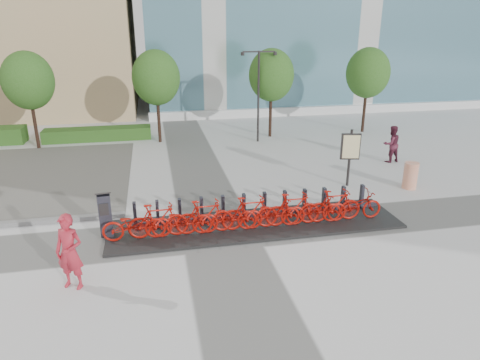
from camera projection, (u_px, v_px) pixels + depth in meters
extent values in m
plane|color=silver|center=(219.00, 233.00, 13.68)|extent=(120.00, 120.00, 0.00)
cube|color=#2E651C|center=(98.00, 134.00, 24.77)|extent=(6.00, 1.20, 0.70)
cylinder|color=#3A231B|center=(35.00, 121.00, 22.71)|extent=(0.18, 0.18, 3.00)
ellipsoid|color=#1E5312|center=(28.00, 81.00, 22.00)|extent=(2.60, 2.60, 2.99)
cylinder|color=#3A231B|center=(159.00, 116.00, 23.94)|extent=(0.18, 0.18, 3.00)
ellipsoid|color=#1E5312|center=(156.00, 78.00, 23.23)|extent=(2.60, 2.60, 2.99)
cylinder|color=#3A231B|center=(270.00, 111.00, 25.18)|extent=(0.18, 0.18, 3.00)
ellipsoid|color=#1E5312|center=(271.00, 75.00, 24.47)|extent=(2.60, 2.60, 2.99)
cylinder|color=#3A231B|center=(364.00, 108.00, 26.32)|extent=(0.18, 0.18, 3.00)
ellipsoid|color=#1E5312|center=(368.00, 73.00, 25.60)|extent=(2.60, 2.60, 2.99)
cylinder|color=black|center=(258.00, 98.00, 23.73)|extent=(0.12, 0.12, 5.00)
cube|color=black|center=(251.00, 52.00, 22.81)|extent=(0.90, 0.08, 0.08)
cube|color=black|center=(267.00, 52.00, 22.98)|extent=(0.90, 0.08, 0.08)
cylinder|color=black|center=(243.00, 54.00, 22.76)|extent=(0.20, 0.20, 0.18)
cylinder|color=black|center=(275.00, 53.00, 23.10)|extent=(0.20, 0.20, 0.18)
cube|color=black|center=(256.00, 224.00, 14.19)|extent=(9.60, 2.40, 0.08)
imported|color=#A91007|center=(134.00, 224.00, 12.94)|extent=(1.90, 0.66, 1.00)
imported|color=#A91007|center=(158.00, 221.00, 13.06)|extent=(1.85, 0.52, 1.11)
imported|color=#A91007|center=(182.00, 220.00, 13.22)|extent=(1.90, 0.66, 1.00)
imported|color=#A91007|center=(205.00, 217.00, 13.34)|extent=(1.85, 0.52, 1.11)
imported|color=#A91007|center=(228.00, 216.00, 13.49)|extent=(1.90, 0.66, 1.00)
imported|color=#A91007|center=(250.00, 213.00, 13.61)|extent=(1.85, 0.52, 1.11)
imported|color=#A91007|center=(272.00, 213.00, 13.76)|extent=(1.90, 0.66, 1.00)
imported|color=#A91007|center=(293.00, 209.00, 13.88)|extent=(1.85, 0.52, 1.11)
imported|color=#A91007|center=(314.00, 209.00, 14.04)|extent=(1.90, 0.66, 1.00)
imported|color=#A91007|center=(334.00, 206.00, 14.16)|extent=(1.85, 0.52, 1.11)
imported|color=#A91007|center=(354.00, 205.00, 14.31)|extent=(1.90, 0.66, 1.00)
cube|color=#272731|center=(105.00, 215.00, 13.13)|extent=(0.42, 0.37, 1.36)
cube|color=black|center=(103.00, 193.00, 12.88)|extent=(0.50, 0.43, 0.17)
cube|color=black|center=(104.00, 210.00, 12.88)|extent=(0.27, 0.05, 0.38)
imported|color=#B42333|center=(70.00, 252.00, 10.54)|extent=(0.85, 0.72, 1.98)
imported|color=#571F31|center=(391.00, 144.00, 20.57)|extent=(0.94, 0.77, 1.78)
cylinder|color=#E84000|center=(410.00, 176.00, 17.29)|extent=(0.66, 0.66, 1.08)
cylinder|color=black|center=(349.00, 158.00, 17.37)|extent=(0.11, 0.11, 2.38)
cube|color=black|center=(351.00, 146.00, 17.20)|extent=(0.78, 0.27, 1.08)
cube|color=beige|center=(351.00, 147.00, 17.14)|extent=(0.66, 0.16, 0.95)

